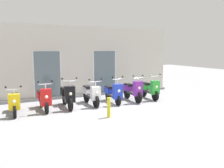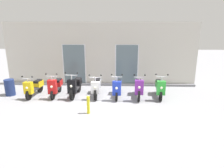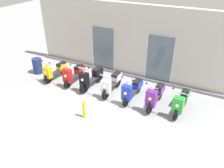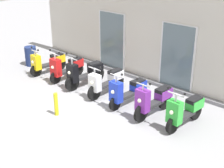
{
  "view_description": "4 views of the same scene",
  "coord_description": "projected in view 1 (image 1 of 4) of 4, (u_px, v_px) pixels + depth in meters",
  "views": [
    {
      "loc": [
        -3.49,
        -7.69,
        2.37
      ],
      "look_at": [
        0.8,
        1.05,
        0.89
      ],
      "focal_mm": 37.21,
      "sensor_mm": 36.0,
      "label": 1
    },
    {
      "loc": [
        1.04,
        -7.95,
        3.38
      ],
      "look_at": [
        0.74,
        0.58,
        0.86
      ],
      "focal_mm": 33.0,
      "sensor_mm": 36.0,
      "label": 2
    },
    {
      "loc": [
        3.8,
        -6.04,
        5.25
      ],
      "look_at": [
        0.28,
        0.83,
        0.8
      ],
      "focal_mm": 35.85,
      "sensor_mm": 36.0,
      "label": 3
    },
    {
      "loc": [
        6.67,
        -5.67,
        4.62
      ],
      "look_at": [
        0.79,
        0.79,
        0.81
      ],
      "focal_mm": 51.61,
      "sensor_mm": 36.0,
      "label": 4
    }
  ],
  "objects": [
    {
      "name": "scooter_green",
      "position": [
        150.0,
        89.0,
        11.1
      ],
      "size": [
        0.58,
        1.55,
        1.26
      ],
      "color": "black",
      "rests_on": "ground_plane"
    },
    {
      "name": "storefront_facade",
      "position": [
        76.0,
        63.0,
        11.48
      ],
      "size": [
        10.54,
        0.5,
        3.47
      ],
      "color": "beige",
      "rests_on": "ground_plane"
    },
    {
      "name": "scooter_black",
      "position": [
        67.0,
        96.0,
        9.4
      ],
      "size": [
        0.62,
        1.7,
        1.29
      ],
      "color": "black",
      "rests_on": "ground_plane"
    },
    {
      "name": "ground_plane",
      "position": [
        105.0,
        113.0,
        8.7
      ],
      "size": [
        40.0,
        40.0,
        0.0
      ],
      "primitive_type": "plane",
      "color": "#939399"
    },
    {
      "name": "scooter_purple",
      "position": [
        133.0,
        90.0,
        10.6
      ],
      "size": [
        0.53,
        1.64,
        1.25
      ],
      "color": "black",
      "rests_on": "ground_plane"
    },
    {
      "name": "scooter_white",
      "position": [
        91.0,
        94.0,
        9.86
      ],
      "size": [
        0.59,
        1.65,
        1.2
      ],
      "color": "black",
      "rests_on": "ground_plane"
    },
    {
      "name": "scooter_yellow",
      "position": [
        15.0,
        102.0,
        8.48
      ],
      "size": [
        0.55,
        1.56,
        1.12
      ],
      "color": "black",
      "rests_on": "ground_plane"
    },
    {
      "name": "curb_bollard",
      "position": [
        109.0,
        108.0,
        8.05
      ],
      "size": [
        0.12,
        0.12,
        0.7
      ],
      "primitive_type": "cylinder",
      "color": "yellow",
      "rests_on": "ground_plane"
    },
    {
      "name": "scooter_blue",
      "position": [
        113.0,
        92.0,
        10.2
      ],
      "size": [
        0.53,
        1.59,
        1.25
      ],
      "color": "black",
      "rests_on": "ground_plane"
    },
    {
      "name": "scooter_red",
      "position": [
        44.0,
        98.0,
        8.96
      ],
      "size": [
        0.56,
        1.56,
        1.23
      ],
      "color": "black",
      "rests_on": "ground_plane"
    }
  ]
}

